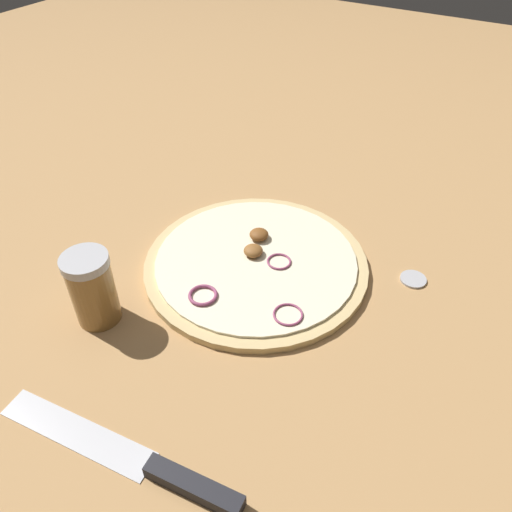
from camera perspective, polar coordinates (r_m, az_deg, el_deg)
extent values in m
plane|color=tan|center=(0.76, 0.00, -1.23)|extent=(3.00, 3.00, 0.00)
cylinder|color=#D6B77A|center=(0.75, 0.00, -0.91)|extent=(0.34, 0.34, 0.01)
cylinder|color=#EFE5C1|center=(0.75, 0.00, -0.46)|extent=(0.30, 0.30, 0.00)
torus|color=#934266|center=(0.67, 3.68, -6.68)|extent=(0.04, 0.04, 0.00)
torus|color=#934266|center=(0.74, 2.65, -0.63)|extent=(0.04, 0.04, 0.00)
ellipsoid|color=brown|center=(0.75, -0.31, 0.62)|extent=(0.03, 0.03, 0.01)
ellipsoid|color=brown|center=(0.78, 0.35, 2.48)|extent=(0.03, 0.03, 0.01)
torus|color=#934266|center=(0.69, -6.09, -4.48)|extent=(0.04, 0.04, 0.01)
cube|color=silver|center=(0.61, -19.79, -18.48)|extent=(0.19, 0.06, 0.00)
cube|color=black|center=(0.55, -7.13, -24.66)|extent=(0.11, 0.03, 0.02)
cylinder|color=olive|center=(0.68, -18.09, -3.94)|extent=(0.06, 0.06, 0.09)
cylinder|color=#B2B2B7|center=(0.65, -19.04, -0.60)|extent=(0.06, 0.06, 0.01)
cylinder|color=#B2B2B7|center=(0.77, 17.55, -2.45)|extent=(0.04, 0.04, 0.01)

